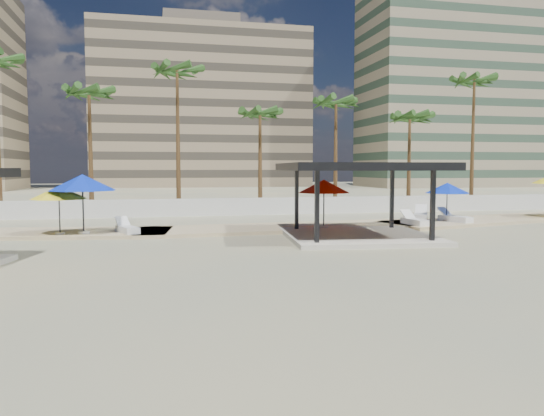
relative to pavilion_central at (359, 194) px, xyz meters
The scene contains 20 objects.
ground 5.65m from the pavilion_central, 149.16° to the right, with size 200.00×200.00×0.00m, color tan.
promenade 5.93m from the pavilion_central, 116.67° to the left, with size 44.45×7.97×0.24m.
boundary_wall 14.13m from the pavilion_central, 108.68° to the left, with size 56.00×0.30×1.20m, color silver.
building_mid 76.29m from the pavilion_central, 90.38° to the left, with size 38.00×16.00×30.40m.
building_east 78.30m from the pavilion_central, 55.51° to the left, with size 32.00×15.00×36.40m.
pavilion_central is the anchor object (origin of this frame).
umbrella_b 13.98m from the pavilion_central, 167.14° to the left, with size 3.05×3.05×2.28m.
umbrella_c 3.19m from the pavilion_central, 102.16° to the left, with size 3.01×3.01×2.51m.
umbrella_d 8.79m from the pavilion_central, 32.52° to the left, with size 3.32×3.32×2.25m.
umbrella_f 12.97m from the pavilion_central, 166.10° to the left, with size 4.11×4.11×2.81m.
lounger_a 11.19m from the pavilion_central, 163.43° to the left, with size 1.29×2.04×0.74m.
lounger_b 6.03m from the pavilion_central, 36.04° to the left, with size 0.85×2.09×0.77m.
lounger_c 9.05m from the pavilion_central, 29.56° to the left, with size 1.35×2.21×0.80m.
lounger_d 9.20m from the pavilion_central, 43.52° to the left, with size 1.75×2.31×0.85m.
palm_c 21.35m from the pavilion_central, 131.22° to the left, with size 3.00×3.00×9.25m.
palm_d 19.45m from the pavilion_central, 114.83° to the left, with size 3.00×3.00×11.08m.
palm_e 16.54m from the pavilion_central, 95.46° to the left, with size 3.00×3.00×8.15m.
palm_f 17.55m from the pavilion_central, 74.21° to the left, with size 3.00×3.00×9.12m.
palm_g 19.36m from the pavilion_central, 55.91° to the left, with size 3.00×3.00×8.07m.
palm_h 24.36m from the pavilion_central, 44.32° to the left, with size 3.00×3.00×11.26m.
Camera 1 is at (-4.87, -20.44, 3.28)m, focal length 35.00 mm.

